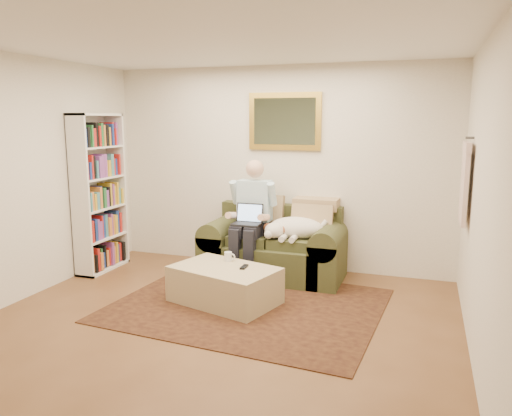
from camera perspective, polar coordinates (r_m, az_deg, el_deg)
The scene contains 12 objects.
room_shell at distance 4.48m, azimuth -5.27°, elevation 2.02°, with size 4.51×5.00×2.61m.
rug at distance 5.33m, azimuth -0.94°, elevation -11.02°, with size 2.68×2.15×0.01m, color black.
sofa at distance 6.20m, azimuth 2.04°, elevation -5.15°, with size 1.71×0.87×1.03m.
seated_man at distance 6.04m, azimuth -0.70°, elevation -1.43°, with size 0.56×0.81×1.44m, color #8CC1D8, non-canonical shape.
laptop at distance 5.97m, azimuth -0.91°, elevation -1.22°, with size 0.33×0.26×0.24m.
sleeping_dog at distance 5.96m, azimuth 4.66°, elevation -2.26°, with size 0.70×0.44×0.26m, color white, non-canonical shape.
ottoman at distance 5.36m, azimuth -3.59°, elevation -8.77°, with size 1.08×0.68×0.39m, color tan.
coffee_mug at distance 5.51m, azimuth -3.20°, elevation -5.56°, with size 0.08×0.08×0.10m, color white.
tv_remote at distance 5.27m, azimuth -1.37°, elevation -6.74°, with size 0.05×0.15×0.02m, color black.
bookshelf at distance 6.65m, azimuth -17.48°, elevation 1.63°, with size 0.28×0.80×2.00m, color white, non-canonical shape.
wall_mirror at distance 6.41m, azimuth 3.29°, elevation 9.85°, with size 0.94×0.04×0.72m.
hanging_shirt at distance 5.34m, azimuth 22.75°, elevation 3.12°, with size 0.06×0.52×0.90m, color beige, non-canonical shape.
Camera 1 is at (1.81, -3.70, 1.93)m, focal length 35.00 mm.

